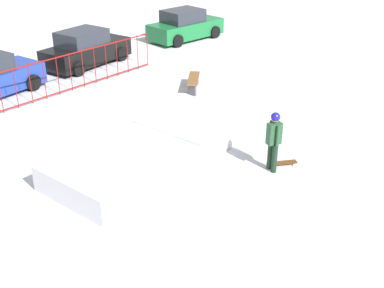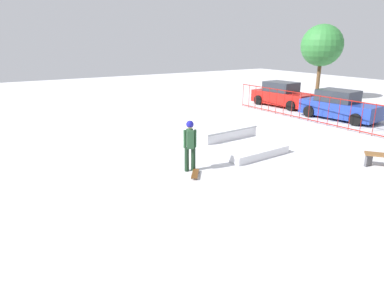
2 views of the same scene
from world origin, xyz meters
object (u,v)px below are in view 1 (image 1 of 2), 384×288
object	(u,v)px
skater	(274,137)
skateboard	(283,163)
skate_ramp	(133,162)
park_bench	(193,81)
parked_car_green	(185,26)
parked_car_black	(86,49)

from	to	relation	value
skater	skateboard	world-z (taller)	skater
skate_ramp	park_bench	bearing A→B (deg)	24.44
skateboard	parked_car_green	bearing A→B (deg)	91.03
parked_car_black	parked_car_green	distance (m)	6.29
skateboard	parked_car_green	xyz separation A→B (m)	(8.41, 11.41, 0.65)
skateboard	parked_car_black	distance (m)	11.91
skate_ramp	park_bench	xyz separation A→B (m)	(6.02, 3.12, 0.04)
skate_ramp	skateboard	xyz separation A→B (m)	(3.07, -2.87, -0.24)
skater	skateboard	size ratio (longest dim) A/B	2.28
parked_car_black	parked_car_green	xyz separation A→B (m)	(6.28, -0.29, 0.00)
park_bench	skate_ramp	bearing A→B (deg)	-152.65
skate_ramp	skater	xyz separation A→B (m)	(2.61, -2.78, 0.69)
skate_ramp	parked_car_green	bearing A→B (deg)	33.72
park_bench	parked_car_green	size ratio (longest dim) A/B	0.36
park_bench	parked_car_black	xyz separation A→B (m)	(-0.82, 5.71, 0.37)
park_bench	parked_car_green	distance (m)	7.70
skate_ramp	parked_car_black	world-z (taller)	parked_car_black
skate_ramp	skater	distance (m)	3.88
parked_car_green	skate_ramp	bearing A→B (deg)	-138.38
park_bench	skateboard	bearing A→B (deg)	-116.23
skater	parked_car_black	xyz separation A→B (m)	(2.59, 11.61, -0.28)
skateboard	parked_car_black	world-z (taller)	parked_car_black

